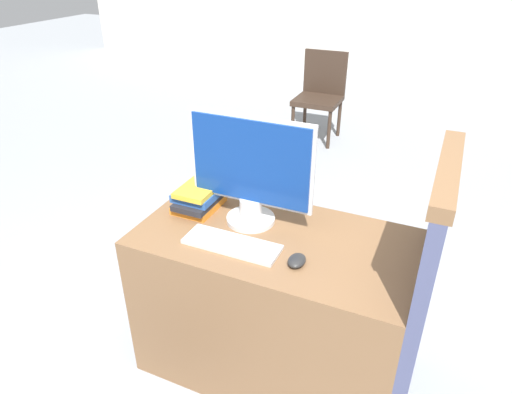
{
  "coord_description": "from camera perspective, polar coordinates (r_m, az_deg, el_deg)",
  "views": [
    {
      "loc": [
        0.57,
        -1.15,
        1.78
      ],
      "look_at": [
        -0.07,
        0.28,
        0.91
      ],
      "focal_mm": 32.0,
      "sensor_mm": 36.0,
      "label": 1
    }
  ],
  "objects": [
    {
      "name": "book_stack",
      "position": [
        2.07,
        -7.2,
        -0.08
      ],
      "size": [
        0.18,
        0.24,
        0.12
      ],
      "color": "orange",
      "rests_on": "desk"
    },
    {
      "name": "far_chair",
      "position": [
        4.79,
        8.07,
        12.92
      ],
      "size": [
        0.44,
        0.44,
        0.87
      ],
      "rotation": [
        0.0,
        0.0,
        -0.49
      ],
      "color": "#38281E",
      "rests_on": "ground_plane"
    },
    {
      "name": "carrel_divider",
      "position": [
        1.89,
        19.71,
        -12.1
      ],
      "size": [
        0.07,
        0.63,
        1.17
      ],
      "color": "#474C70",
      "rests_on": "ground_plane"
    },
    {
      "name": "desk",
      "position": [
        2.12,
        2.13,
        -13.15
      ],
      "size": [
        1.14,
        0.62,
        0.73
      ],
      "color": "brown",
      "rests_on": "ground_plane"
    },
    {
      "name": "keyboard",
      "position": [
        1.83,
        -3.04,
        -5.92
      ],
      "size": [
        0.39,
        0.14,
        0.02
      ],
      "color": "silver",
      "rests_on": "desk"
    },
    {
      "name": "monitor",
      "position": [
        1.88,
        -0.68,
        3.23
      ],
      "size": [
        0.54,
        0.21,
        0.48
      ],
      "color": "silver",
      "rests_on": "desk"
    },
    {
      "name": "mouse",
      "position": [
        1.73,
        5.13,
        -7.92
      ],
      "size": [
        0.07,
        0.09,
        0.03
      ],
      "color": "#262626",
      "rests_on": "desk"
    }
  ]
}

